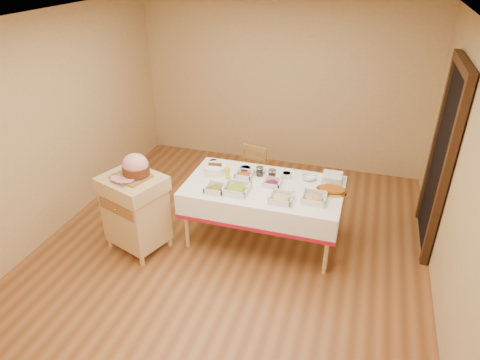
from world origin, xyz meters
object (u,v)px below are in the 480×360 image
Objects in this scene: butcher_cart at (136,209)px; brass_platter at (332,190)px; dining_chair at (250,178)px; ham_on_board at (135,167)px; dining_table at (263,197)px; mustard_bottle at (227,172)px; preserve_jar_left at (260,172)px; preserve_jar_right at (272,175)px; bread_basket at (215,169)px; plate_stack at (332,177)px.

butcher_cart is 2.75× the size of brass_platter.
ham_on_board is at bearing -127.38° from dining_chair.
ham_on_board is at bearing -157.03° from dining_table.
mustard_bottle is at bearing 175.90° from dining_table.
ham_on_board reaches higher than dining_chair.
dining_table is at bearing -63.52° from preserve_jar_left.
brass_platter is at bearing -7.80° from preserve_jar_right.
preserve_jar_right is 0.53m from mustard_bottle.
bread_basket reaches higher than plate_stack.
butcher_cart is at bearing -127.85° from dining_chair.
dining_table is 10.06× the size of mustard_bottle.
butcher_cart is 2.26m from brass_platter.
plate_stack is (2.11, 0.95, 0.26)m from butcher_cart.
plate_stack is at bearing 14.76° from mustard_bottle.
ham_on_board is 2.31× the size of mustard_bottle.
ham_on_board reaches higher than bread_basket.
dining_chair reaches higher than brass_platter.
ham_on_board is at bearing -134.82° from bread_basket.
butcher_cart is at bearing -151.55° from preserve_jar_right.
preserve_jar_left is at bearing -171.11° from plate_stack.
dining_chair is 1.22m from plate_stack.
butcher_cart reaches higher than mustard_bottle.
butcher_cart is 4.17× the size of plate_stack.
brass_platter is (0.77, 0.08, 0.18)m from dining_table.
dining_chair is at bearing 151.33° from brass_platter.
plate_stack is at bearing 9.25° from bread_basket.
ham_on_board is at bearing -147.44° from preserve_jar_left.
bread_basket is at bearing 169.23° from dining_table.
dining_chair reaches higher than dining_table.
dining_chair is 0.74m from bread_basket.
preserve_jar_left is 0.51× the size of plate_stack.
preserve_jar_right is at bearing -51.26° from dining_chair.
ham_on_board is 1.21× the size of brass_platter.
mustard_bottle is 1.23m from brass_platter.
bread_basket is at bearing 154.50° from mustard_bottle.
preserve_jar_right is 0.71m from plate_stack.
ham_on_board reaches higher than preserve_jar_right.
preserve_jar_right reaches higher than plate_stack.
dining_chair is 2.48× the size of brass_platter.
dining_chair is 1.70m from ham_on_board.
ham_on_board is 3.49× the size of preserve_jar_right.
dining_table is 15.84× the size of preserve_jar_left.
bread_basket reaches higher than preserve_jar_right.
ham_on_board is at bearing -156.24° from plate_stack.
butcher_cart is 1.64m from dining_chair.
mustard_bottle is 1.24m from plate_stack.
ham_on_board is at bearing -163.02° from brass_platter.
dining_table is 0.80m from brass_platter.
plate_stack is at bearing 95.45° from brass_platter.
mustard_bottle reaches higher than bread_basket.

